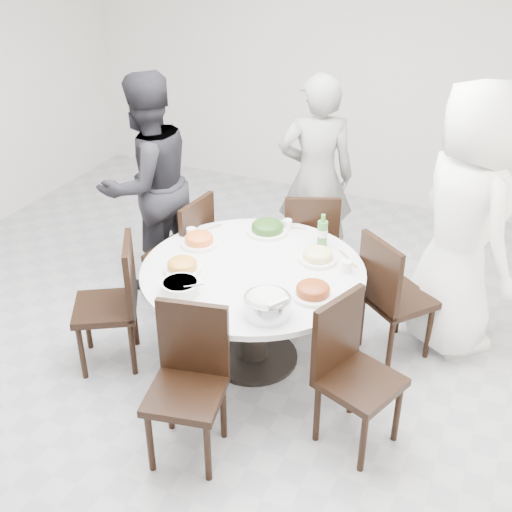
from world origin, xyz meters
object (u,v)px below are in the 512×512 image
at_px(dining_table, 253,315).
at_px(rice_bowl, 267,306).
at_px(chair_n, 309,242).
at_px(beverage_bottle, 323,231).
at_px(chair_sw, 105,305).
at_px(chair_s, 185,391).
at_px(chair_se, 361,379).
at_px(diner_left, 148,184).
at_px(soup_bowl, 180,287).
at_px(chair_ne, 398,296).
at_px(chair_nw, 179,251).
at_px(diner_right, 464,222).
at_px(diner_middle, 316,178).

relative_size(dining_table, rice_bowl, 5.36).
distance_m(chair_n, beverage_bottle, 0.69).
xyz_separation_m(chair_sw, chair_s, (0.93, -0.54, 0.00)).
distance_m(chair_se, diner_left, 2.43).
xyz_separation_m(rice_bowl, soup_bowl, (-0.59, 0.01, -0.02)).
relative_size(chair_ne, beverage_bottle, 3.84).
xyz_separation_m(chair_n, rice_bowl, (0.24, -1.44, 0.34)).
xyz_separation_m(chair_n, chair_nw, (-0.89, -0.56, 0.00)).
distance_m(chair_s, beverage_bottle, 1.54).
bearing_deg(beverage_bottle, chair_n, 117.49).
xyz_separation_m(chair_sw, rice_bowl, (1.21, -0.02, 0.34)).
height_order(chair_n, chair_sw, same).
height_order(chair_se, beverage_bottle, beverage_bottle).
height_order(chair_sw, diner_left, diner_left).
distance_m(chair_sw, diner_left, 1.20).
bearing_deg(diner_right, diner_middle, 26.19).
bearing_deg(diner_middle, rice_bowl, 76.10).
bearing_deg(chair_n, chair_s, 66.27).
relative_size(chair_nw, soup_bowl, 3.91).
distance_m(chair_s, diner_right, 2.20).
bearing_deg(diner_left, rice_bowl, 76.23).
bearing_deg(chair_sw, diner_middle, 123.26).
distance_m(chair_ne, rice_bowl, 1.17).
relative_size(dining_table, beverage_bottle, 6.07).
bearing_deg(diner_right, rice_bowl, 104.07).
relative_size(chair_s, diner_right, 0.49).
distance_m(chair_nw, chair_s, 1.64).
height_order(dining_table, chair_sw, chair_sw).
xyz_separation_m(chair_n, soup_bowl, (-0.35, -1.43, 0.31)).
relative_size(chair_s, beverage_bottle, 3.84).
bearing_deg(chair_nw, diner_left, -114.93).
distance_m(chair_sw, rice_bowl, 1.26).
xyz_separation_m(chair_ne, soup_bowl, (-1.19, -0.94, 0.31)).
xyz_separation_m(chair_se, beverage_bottle, (-0.58, 0.95, 0.40)).
distance_m(diner_middle, diner_left, 1.38).
xyz_separation_m(chair_nw, soup_bowl, (0.54, -0.87, 0.31)).
bearing_deg(diner_middle, chair_n, 79.85).
xyz_separation_m(diner_middle, beverage_bottle, (0.36, -0.89, 0.00)).
bearing_deg(rice_bowl, chair_se, -1.54).
height_order(rice_bowl, soup_bowl, rice_bowl).
relative_size(chair_s, chair_se, 1.00).
bearing_deg(diner_left, chair_se, 84.39).
distance_m(chair_se, diner_right, 1.41).
xyz_separation_m(chair_ne, chair_nw, (-1.73, -0.06, 0.00)).
distance_m(chair_ne, chair_nw, 1.73).
height_order(chair_ne, chair_n, same).
bearing_deg(rice_bowl, dining_table, 123.19).
bearing_deg(diner_middle, soup_bowl, 57.61).
bearing_deg(rice_bowl, beverage_bottle, 88.71).
height_order(chair_ne, rice_bowl, chair_ne).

